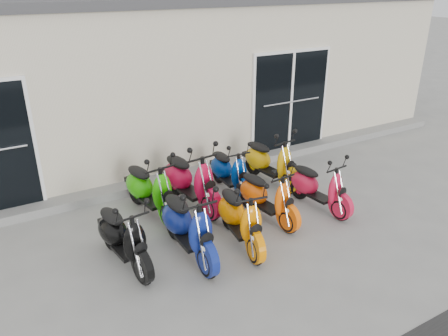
{
  "coord_description": "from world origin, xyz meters",
  "views": [
    {
      "loc": [
        -3.38,
        -5.23,
        3.69
      ],
      "look_at": [
        0.0,
        0.6,
        0.75
      ],
      "focal_mm": 35.0,
      "sensor_mm": 36.0,
      "label": 1
    }
  ],
  "objects_px": {
    "scooter_front_red": "(320,180)",
    "scooter_back_green": "(150,183)",
    "scooter_front_orange_a": "(240,211)",
    "scooter_back_blue": "(229,165)",
    "scooter_front_black": "(122,230)",
    "scooter_back_red": "(190,173)",
    "scooter_front_blue": "(188,218)",
    "scooter_front_orange_b": "(267,190)",
    "scooter_back_yellow": "(270,155)"
  },
  "relations": [
    {
      "from": "scooter_front_orange_b",
      "to": "scooter_back_green",
      "type": "relative_size",
      "value": 0.9
    },
    {
      "from": "scooter_front_black",
      "to": "scooter_front_blue",
      "type": "xyz_separation_m",
      "value": [
        0.86,
        -0.25,
        0.05
      ]
    },
    {
      "from": "scooter_front_blue",
      "to": "scooter_front_orange_a",
      "type": "xyz_separation_m",
      "value": [
        0.8,
        -0.12,
        -0.04
      ]
    },
    {
      "from": "scooter_front_blue",
      "to": "scooter_back_yellow",
      "type": "height_order",
      "value": "scooter_front_blue"
    },
    {
      "from": "scooter_front_black",
      "to": "scooter_back_red",
      "type": "xyz_separation_m",
      "value": [
        1.54,
        1.08,
        0.08
      ]
    },
    {
      "from": "scooter_back_red",
      "to": "scooter_front_black",
      "type": "bearing_deg",
      "value": -151.96
    },
    {
      "from": "scooter_front_blue",
      "to": "scooter_back_yellow",
      "type": "distance_m",
      "value": 2.8
    },
    {
      "from": "scooter_front_blue",
      "to": "scooter_back_red",
      "type": "relative_size",
      "value": 0.95
    },
    {
      "from": "scooter_front_orange_a",
      "to": "scooter_back_yellow",
      "type": "distance_m",
      "value": 2.23
    },
    {
      "from": "scooter_front_orange_a",
      "to": "scooter_back_blue",
      "type": "relative_size",
      "value": 1.06
    },
    {
      "from": "scooter_front_blue",
      "to": "scooter_back_blue",
      "type": "height_order",
      "value": "scooter_front_blue"
    },
    {
      "from": "scooter_back_red",
      "to": "scooter_back_yellow",
      "type": "xyz_separation_m",
      "value": [
        1.75,
        0.08,
        -0.06
      ]
    },
    {
      "from": "scooter_front_black",
      "to": "scooter_back_red",
      "type": "height_order",
      "value": "scooter_back_red"
    },
    {
      "from": "scooter_front_red",
      "to": "scooter_front_orange_a",
      "type": "bearing_deg",
      "value": -177.46
    },
    {
      "from": "scooter_front_orange_a",
      "to": "scooter_back_blue",
      "type": "xyz_separation_m",
      "value": [
        0.76,
        1.59,
        -0.03
      ]
    },
    {
      "from": "scooter_front_red",
      "to": "scooter_front_black",
      "type": "bearing_deg",
      "value": 172.25
    },
    {
      "from": "scooter_front_red",
      "to": "scooter_back_blue",
      "type": "bearing_deg",
      "value": 120.86
    },
    {
      "from": "scooter_front_black",
      "to": "scooter_back_green",
      "type": "distance_m",
      "value": 1.41
    },
    {
      "from": "scooter_front_orange_b",
      "to": "scooter_back_yellow",
      "type": "relative_size",
      "value": 0.93
    },
    {
      "from": "scooter_front_blue",
      "to": "scooter_back_red",
      "type": "bearing_deg",
      "value": 62.9
    },
    {
      "from": "scooter_front_black",
      "to": "scooter_back_red",
      "type": "relative_size",
      "value": 0.87
    },
    {
      "from": "scooter_front_orange_a",
      "to": "scooter_back_yellow",
      "type": "height_order",
      "value": "scooter_back_yellow"
    },
    {
      "from": "scooter_front_red",
      "to": "scooter_back_yellow",
      "type": "xyz_separation_m",
      "value": [
        -0.12,
        1.25,
        0.05
      ]
    },
    {
      "from": "scooter_back_blue",
      "to": "scooter_back_green",
      "type": "bearing_deg",
      "value": -174.41
    },
    {
      "from": "scooter_front_blue",
      "to": "scooter_front_orange_b",
      "type": "bearing_deg",
      "value": 10.22
    },
    {
      "from": "scooter_front_black",
      "to": "scooter_front_orange_a",
      "type": "height_order",
      "value": "scooter_front_orange_a"
    },
    {
      "from": "scooter_front_black",
      "to": "scooter_back_blue",
      "type": "bearing_deg",
      "value": 19.3
    },
    {
      "from": "scooter_back_red",
      "to": "scooter_back_yellow",
      "type": "distance_m",
      "value": 1.75
    },
    {
      "from": "scooter_front_red",
      "to": "scooter_back_green",
      "type": "distance_m",
      "value": 2.86
    },
    {
      "from": "scooter_front_black",
      "to": "scooter_back_green",
      "type": "height_order",
      "value": "scooter_back_green"
    },
    {
      "from": "scooter_front_black",
      "to": "scooter_back_green",
      "type": "bearing_deg",
      "value": 46.15
    },
    {
      "from": "scooter_front_blue",
      "to": "scooter_front_orange_b",
      "type": "relative_size",
      "value": 1.12
    },
    {
      "from": "scooter_back_green",
      "to": "scooter_back_yellow",
      "type": "distance_m",
      "value": 2.45
    },
    {
      "from": "scooter_front_orange_b",
      "to": "scooter_back_blue",
      "type": "xyz_separation_m",
      "value": [
        -0.01,
        1.19,
        -0.01
      ]
    },
    {
      "from": "scooter_back_green",
      "to": "scooter_back_blue",
      "type": "relative_size",
      "value": 1.12
    },
    {
      "from": "scooter_front_orange_a",
      "to": "scooter_front_black",
      "type": "bearing_deg",
      "value": 176.17
    },
    {
      "from": "scooter_front_blue",
      "to": "scooter_front_orange_b",
      "type": "xyz_separation_m",
      "value": [
        1.56,
        0.28,
        -0.07
      ]
    },
    {
      "from": "scooter_back_red",
      "to": "scooter_back_blue",
      "type": "relative_size",
      "value": 1.2
    },
    {
      "from": "scooter_front_orange_b",
      "to": "scooter_back_green",
      "type": "bearing_deg",
      "value": 138.81
    },
    {
      "from": "scooter_front_black",
      "to": "scooter_front_red",
      "type": "height_order",
      "value": "scooter_front_black"
    },
    {
      "from": "scooter_back_blue",
      "to": "scooter_front_blue",
      "type": "bearing_deg",
      "value": -134.27
    },
    {
      "from": "scooter_front_black",
      "to": "scooter_back_yellow",
      "type": "distance_m",
      "value": 3.49
    },
    {
      "from": "scooter_front_red",
      "to": "scooter_back_red",
      "type": "xyz_separation_m",
      "value": [
        -1.87,
        1.17,
        0.11
      ]
    },
    {
      "from": "scooter_front_orange_a",
      "to": "scooter_back_blue",
      "type": "bearing_deg",
      "value": 72.97
    },
    {
      "from": "scooter_front_orange_a",
      "to": "scooter_back_blue",
      "type": "distance_m",
      "value": 1.76
    },
    {
      "from": "scooter_front_orange_b",
      "to": "scooter_front_red",
      "type": "distance_m",
      "value": 1.0
    },
    {
      "from": "scooter_back_red",
      "to": "scooter_back_yellow",
      "type": "bearing_deg",
      "value": -4.31
    },
    {
      "from": "scooter_front_orange_a",
      "to": "scooter_front_orange_b",
      "type": "xyz_separation_m",
      "value": [
        0.77,
        0.4,
        -0.02
      ]
    },
    {
      "from": "scooter_front_orange_a",
      "to": "scooter_back_green",
      "type": "height_order",
      "value": "scooter_back_green"
    },
    {
      "from": "scooter_front_black",
      "to": "scooter_front_orange_a",
      "type": "relative_size",
      "value": 0.99
    }
  ]
}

